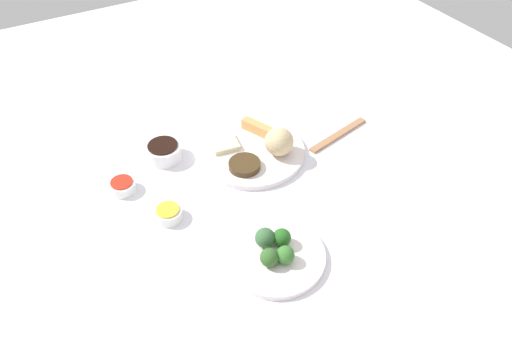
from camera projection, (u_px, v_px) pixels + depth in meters
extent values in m
cube|color=white|center=(245.00, 166.00, 1.28)|extent=(2.20, 2.20, 0.02)
cylinder|color=white|center=(251.00, 151.00, 1.29)|extent=(0.28, 0.28, 0.02)
sphere|color=#CEB584|center=(279.00, 142.00, 1.25)|extent=(0.08, 0.08, 0.08)
cube|color=tan|center=(257.00, 128.00, 1.33)|extent=(0.09, 0.06, 0.03)
cube|color=beige|center=(224.00, 143.00, 1.30)|extent=(0.08, 0.08, 0.01)
cylinder|color=#3F2E17|center=(245.00, 165.00, 1.23)|extent=(0.08, 0.08, 0.02)
cylinder|color=white|center=(275.00, 256.00, 1.04)|extent=(0.21, 0.21, 0.01)
sphere|color=#2F5B24|center=(269.00, 257.00, 1.00)|extent=(0.04, 0.04, 0.04)
sphere|color=#36712B|center=(285.00, 255.00, 1.01)|extent=(0.04, 0.04, 0.04)
sphere|color=#356036|center=(265.00, 238.00, 1.04)|extent=(0.04, 0.04, 0.04)
sphere|color=#235D1E|center=(282.00, 237.00, 1.04)|extent=(0.04, 0.04, 0.04)
cylinder|color=white|center=(164.00, 152.00, 1.27)|extent=(0.09, 0.09, 0.04)
cylinder|color=black|center=(163.00, 145.00, 1.26)|extent=(0.08, 0.08, 0.00)
cylinder|color=white|center=(168.00, 214.00, 1.12)|extent=(0.06, 0.06, 0.03)
cylinder|color=yellow|center=(168.00, 210.00, 1.11)|extent=(0.05, 0.05, 0.00)
cylinder|color=white|center=(123.00, 186.00, 1.19)|extent=(0.06, 0.06, 0.03)
cylinder|color=red|center=(121.00, 182.00, 1.18)|extent=(0.05, 0.05, 0.00)
cube|color=#A1714C|center=(338.00, 135.00, 1.35)|extent=(0.06, 0.21, 0.01)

